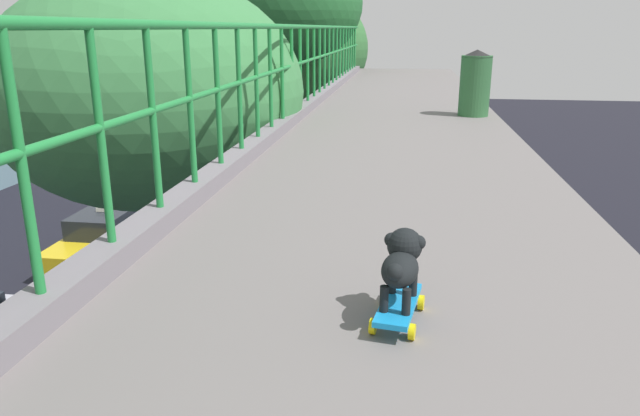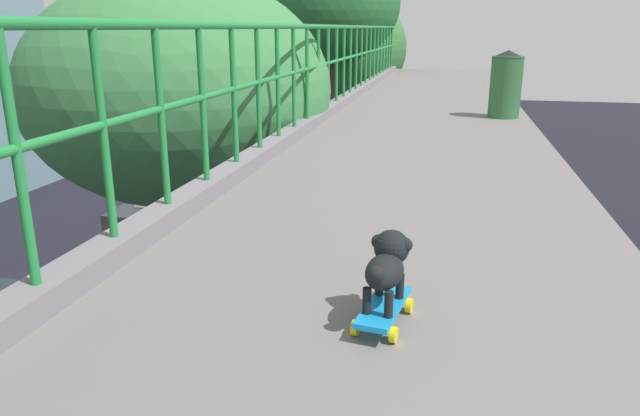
{
  "view_description": "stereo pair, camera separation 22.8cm",
  "coord_description": "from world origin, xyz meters",
  "px_view_note": "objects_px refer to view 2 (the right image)",
  "views": [
    {
      "loc": [
        1.24,
        -1.45,
        6.81
      ],
      "look_at": [
        0.79,
        1.65,
        5.85
      ],
      "focal_mm": 33.02,
      "sensor_mm": 36.0,
      "label": 1
    },
    {
      "loc": [
        1.47,
        -1.4,
        6.81
      ],
      "look_at": [
        0.79,
        1.65,
        5.85
      ],
      "focal_mm": 33.02,
      "sensor_mm": 36.0,
      "label": 2
    }
  ],
  "objects_px": {
    "toy_skateboard": "(384,309)",
    "small_dog": "(387,262)",
    "city_bus": "(273,122)",
    "litter_bin": "(506,84)",
    "car_grey_fifth": "(200,279)",
    "car_yellow_cab_sixth": "(141,232)"
  },
  "relations": [
    {
      "from": "toy_skateboard",
      "to": "small_dog",
      "type": "height_order",
      "value": "small_dog"
    },
    {
      "from": "city_bus",
      "to": "litter_bin",
      "type": "height_order",
      "value": "litter_bin"
    },
    {
      "from": "small_dog",
      "to": "litter_bin",
      "type": "height_order",
      "value": "litter_bin"
    },
    {
      "from": "city_bus",
      "to": "car_grey_fifth",
      "type": "bearing_deg",
      "value": -79.18
    },
    {
      "from": "toy_skateboard",
      "to": "litter_bin",
      "type": "height_order",
      "value": "litter_bin"
    },
    {
      "from": "car_yellow_cab_sixth",
      "to": "toy_skateboard",
      "type": "xyz_separation_m",
      "value": [
        8.96,
        -13.46,
        4.97
      ]
    },
    {
      "from": "litter_bin",
      "to": "city_bus",
      "type": "bearing_deg",
      "value": 114.49
    },
    {
      "from": "car_yellow_cab_sixth",
      "to": "litter_bin",
      "type": "bearing_deg",
      "value": -35.72
    },
    {
      "from": "city_bus",
      "to": "toy_skateboard",
      "type": "relative_size",
      "value": 26.7
    },
    {
      "from": "car_yellow_cab_sixth",
      "to": "city_bus",
      "type": "xyz_separation_m",
      "value": [
        -0.24,
        15.17,
        1.15
      ]
    },
    {
      "from": "car_yellow_cab_sixth",
      "to": "small_dog",
      "type": "bearing_deg",
      "value": -56.26
    },
    {
      "from": "city_bus",
      "to": "litter_bin",
      "type": "xyz_separation_m",
      "value": [
        10.15,
        -22.29,
        4.22
      ]
    },
    {
      "from": "car_grey_fifth",
      "to": "litter_bin",
      "type": "xyz_separation_m",
      "value": [
        6.71,
        -4.27,
        5.4
      ]
    },
    {
      "from": "toy_skateboard",
      "to": "litter_bin",
      "type": "bearing_deg",
      "value": 81.51
    },
    {
      "from": "car_grey_fifth",
      "to": "toy_skateboard",
      "type": "height_order",
      "value": "toy_skateboard"
    },
    {
      "from": "car_grey_fifth",
      "to": "city_bus",
      "type": "bearing_deg",
      "value": 100.82
    },
    {
      "from": "car_yellow_cab_sixth",
      "to": "city_bus",
      "type": "height_order",
      "value": "city_bus"
    },
    {
      "from": "toy_skateboard",
      "to": "small_dog",
      "type": "relative_size",
      "value": 1.18
    },
    {
      "from": "car_yellow_cab_sixth",
      "to": "small_dog",
      "type": "height_order",
      "value": "small_dog"
    },
    {
      "from": "car_yellow_cab_sixth",
      "to": "small_dog",
      "type": "xyz_separation_m",
      "value": [
        8.97,
        -13.43,
        5.17
      ]
    },
    {
      "from": "car_grey_fifth",
      "to": "car_yellow_cab_sixth",
      "type": "height_order",
      "value": "car_yellow_cab_sixth"
    },
    {
      "from": "litter_bin",
      "to": "small_dog",
      "type": "bearing_deg",
      "value": -98.48
    }
  ]
}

